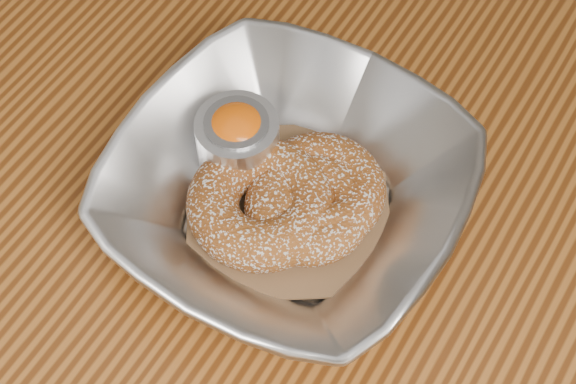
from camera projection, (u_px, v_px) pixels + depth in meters
The scene contains 7 objects.
table at pixel (241, 219), 0.75m from camera, with size 1.20×0.80×0.75m.
serving_bowl at pixel (288, 192), 0.62m from camera, with size 0.24×0.24×0.06m, color silver.
parchment at pixel (288, 207), 0.63m from camera, with size 0.14×0.14×0.00m, color brown.
donut_back at pixel (320, 190), 0.62m from camera, with size 0.09×0.09×0.03m, color brown.
donut_front at pixel (261, 204), 0.61m from camera, with size 0.10×0.10×0.04m, color brown.
donut_extra at pixel (308, 208), 0.61m from camera, with size 0.09×0.09×0.03m, color brown.
ramekin at pixel (238, 141), 0.63m from camera, with size 0.06×0.06×0.06m.
Camera 1 is at (0.23, -0.30, 1.30)m, focal length 55.00 mm.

